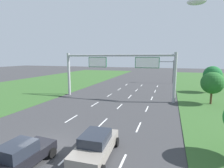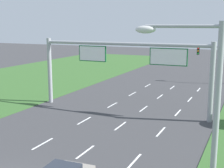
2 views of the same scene
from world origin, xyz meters
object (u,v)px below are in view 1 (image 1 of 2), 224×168
Objects in this scene: car_near_red at (19,157)px; car_lead_silver at (96,145)px; sign_gantry at (118,67)px; roadside_tree_mid at (212,83)px; roadside_tree_far at (212,75)px; traffic_light_mast at (165,67)px.

car_lead_silver is (3.54, 2.59, 0.02)m from car_near_red.
car_near_red is 4.39m from car_lead_silver.
roadside_tree_mid is (12.93, 0.52, -1.96)m from sign_gantry.
sign_gantry is 17.53m from roadside_tree_far.
sign_gantry is (0.28, 18.58, 4.11)m from car_near_red.
car_near_red is 0.94× the size of roadside_tree_far.
roadside_tree_far is at bearing 78.80° from roadside_tree_mid.
sign_gantry is at bearing 98.37° from car_lead_silver.
car_lead_silver is at bearing -94.93° from traffic_light_mast.
traffic_light_mast is (3.07, 35.53, 3.06)m from car_lead_silver.
car_near_red is 31.83m from roadside_tree_far.
roadside_tree_mid is 0.92× the size of roadside_tree_far.
sign_gantry is 13.09m from roadside_tree_mid.
car_near_red is 0.99× the size of car_lead_silver.
sign_gantry is 3.91× the size of roadside_tree_mid.
car_lead_silver is at bearing -120.34° from roadside_tree_mid.
car_lead_silver is 0.95× the size of roadside_tree_far.
traffic_light_mast is at bearing 109.15° from roadside_tree_mid.
traffic_light_mast is (6.33, 19.54, -1.03)m from sign_gantry.
sign_gantry is 3.60× the size of roadside_tree_far.
car_near_red is 0.26× the size of sign_gantry.
car_near_red is at bearing -147.04° from car_lead_silver.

